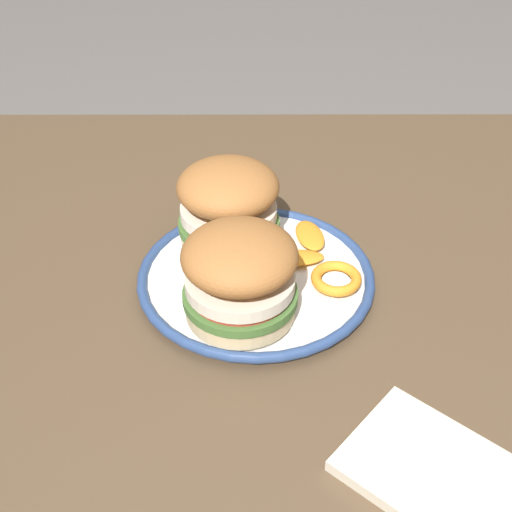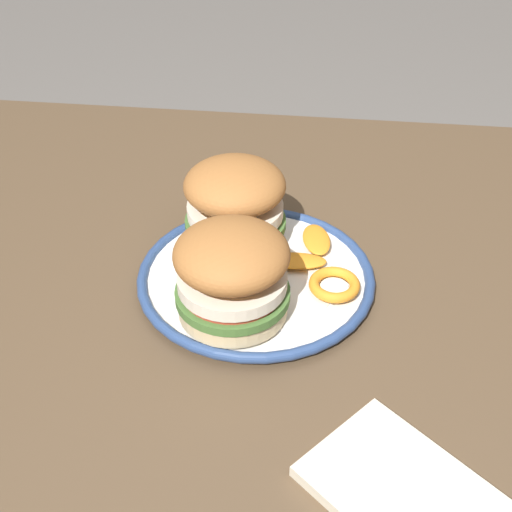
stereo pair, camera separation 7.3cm
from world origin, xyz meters
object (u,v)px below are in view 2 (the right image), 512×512
object	(u,v)px
dinner_plate	(256,277)
sandwich_half_right	(235,203)
sandwich_half_left	(232,273)
dining_table	(298,382)

from	to	relation	value
dinner_plate	sandwich_half_right	bearing A→B (deg)	-62.46
sandwich_half_left	sandwich_half_right	xyz separation A→B (m)	(0.02, -0.13, 0.00)
sandwich_half_right	dinner_plate	bearing A→B (deg)	117.54
sandwich_half_right	dining_table	bearing A→B (deg)	126.36
dining_table	dinner_plate	xyz separation A→B (m)	(0.06, -0.06, 0.10)
dining_table	dinner_plate	distance (m)	0.13
sandwich_half_left	dinner_plate	bearing A→B (deg)	-103.82
sandwich_half_left	sandwich_half_right	distance (m)	0.13
sandwich_half_left	sandwich_half_right	bearing A→B (deg)	-83.14
dinner_plate	sandwich_half_right	world-z (taller)	sandwich_half_right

